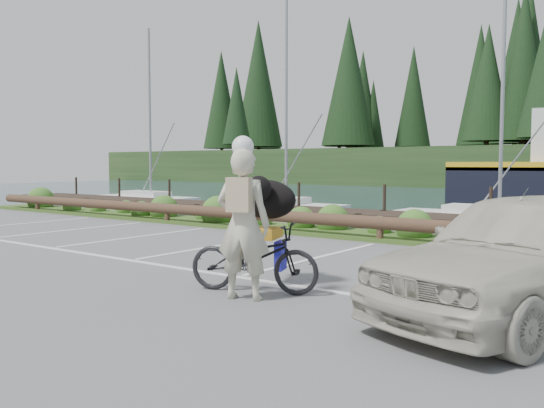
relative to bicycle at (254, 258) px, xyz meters
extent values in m
plane|color=#57575A|center=(-0.86, 1.07, -0.49)|extent=(72.00, 72.00, 0.00)
cube|color=#3D5B21|center=(-0.86, 6.37, -0.44)|extent=(34.00, 1.60, 0.10)
imported|color=black|center=(0.00, 0.00, 0.00)|extent=(1.96, 1.24, 0.97)
imported|color=beige|center=(0.15, -0.41, 0.51)|extent=(0.85, 0.70, 1.99)
ellipsoid|color=black|center=(-0.20, 0.56, 0.78)|extent=(0.81, 1.11, 0.58)
imported|color=#BDB8A6|center=(3.40, 0.82, 0.27)|extent=(3.04, 4.80, 1.52)
camera|label=1|loc=(4.96, -6.19, 1.30)|focal=38.00mm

